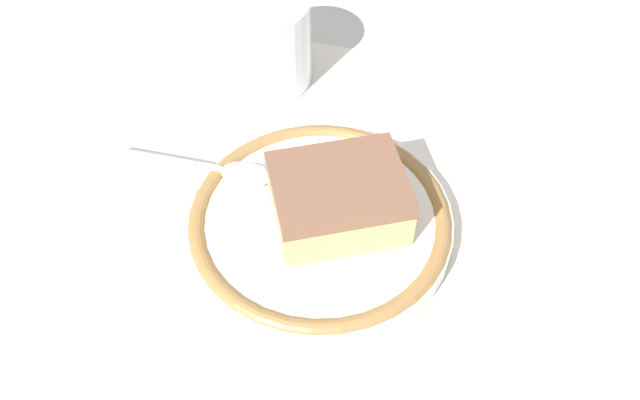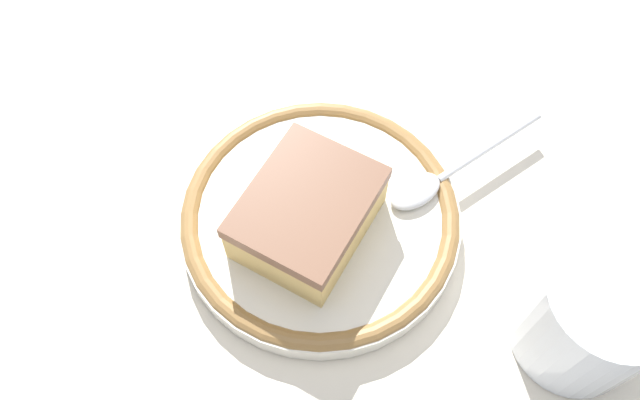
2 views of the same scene
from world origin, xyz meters
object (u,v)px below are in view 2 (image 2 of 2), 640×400
at_px(cake_slice, 307,213).
at_px(spoon, 435,178).
at_px(plate, 320,218).
at_px(cup, 589,320).

relative_size(cake_slice, spoon, 0.84).
bearing_deg(cake_slice, plate, -161.92).
bearing_deg(plate, cake_slice, 18.08).
xyz_separation_m(spoon, cup, (-0.01, 0.13, 0.02)).
distance_m(cake_slice, spoon, 0.10).
bearing_deg(spoon, cup, 92.97).
distance_m(plate, spoon, 0.08).
distance_m(plate, cake_slice, 0.03).
bearing_deg(spoon, cake_slice, -11.16).
xyz_separation_m(plate, cup, (-0.09, 0.15, 0.02)).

